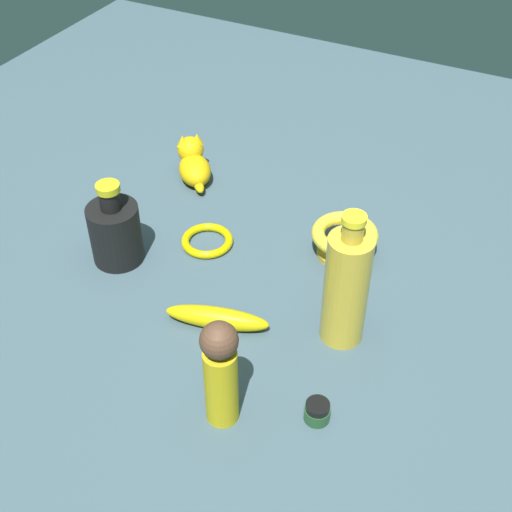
# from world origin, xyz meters

# --- Properties ---
(ground) EXTENTS (2.00, 2.00, 0.00)m
(ground) POSITION_xyz_m (0.00, 0.00, 0.00)
(ground) COLOR #384C56
(bottle_short) EXTENTS (0.09, 0.09, 0.16)m
(bottle_short) POSITION_xyz_m (0.26, 0.04, 0.06)
(bottle_short) COLOR black
(bottle_short) RESTS_ON ground
(banana) EXTENTS (0.18, 0.08, 0.04)m
(banana) POSITION_xyz_m (0.01, 0.11, 0.02)
(banana) COLOR #CAAC09
(banana) RESTS_ON ground
(bottle_tall) EXTENTS (0.07, 0.07, 0.24)m
(bottle_tall) POSITION_xyz_m (-0.17, 0.04, 0.10)
(bottle_tall) COLOR gold
(bottle_tall) RESTS_ON ground
(cat_figurine) EXTENTS (0.11, 0.11, 0.09)m
(cat_figurine) POSITION_xyz_m (0.27, -0.24, 0.04)
(cat_figurine) COLOR #D8A30B
(cat_figurine) RESTS_ON ground
(bowl) EXTENTS (0.12, 0.12, 0.06)m
(bowl) POSITION_xyz_m (-0.10, -0.15, 0.04)
(bowl) COLOR gold
(bowl) RESTS_ON ground
(person_figure_adult) EXTENTS (0.06, 0.06, 0.19)m
(person_figure_adult) POSITION_xyz_m (-0.08, 0.26, 0.10)
(person_figure_adult) COLOR gold
(person_figure_adult) RESTS_ON ground
(nail_polish_jar) EXTENTS (0.04, 0.04, 0.03)m
(nail_polish_jar) POSITION_xyz_m (-0.20, 0.20, 0.02)
(nail_polish_jar) COLOR #204825
(nail_polish_jar) RESTS_ON ground
(bangle) EXTENTS (0.10, 0.10, 0.02)m
(bangle) POSITION_xyz_m (0.13, -0.06, 0.01)
(bangle) COLOR #C0AC05
(bangle) RESTS_ON ground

